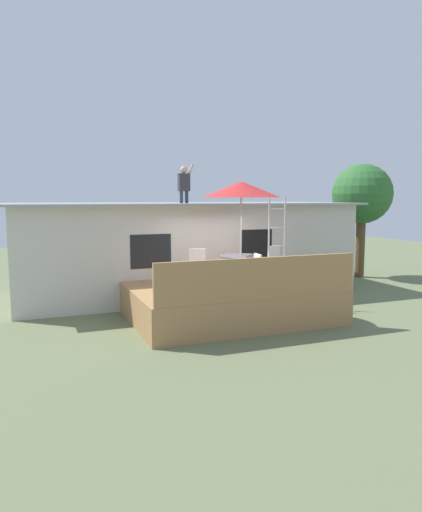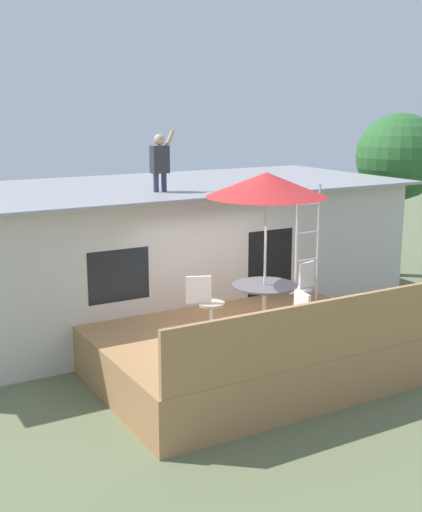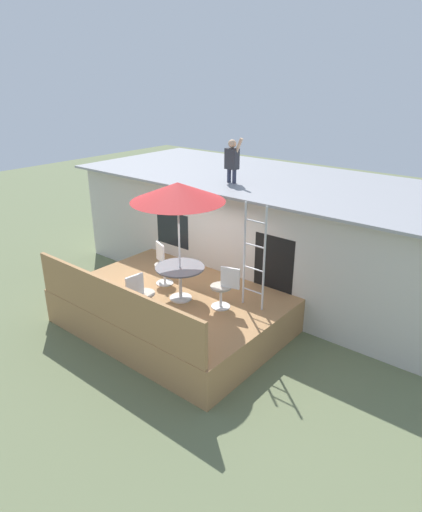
{
  "view_description": "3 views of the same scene",
  "coord_description": "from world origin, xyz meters",
  "px_view_note": "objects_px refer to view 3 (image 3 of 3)",
  "views": [
    {
      "loc": [
        -4.57,
        -10.42,
        2.95
      ],
      "look_at": [
        -0.09,
        0.97,
        1.43
      ],
      "focal_mm": 33.08,
      "sensor_mm": 36.0,
      "label": 1
    },
    {
      "loc": [
        -5.55,
        -8.56,
        4.33
      ],
      "look_at": [
        -0.39,
        0.5,
        1.98
      ],
      "focal_mm": 46.58,
      "sensor_mm": 36.0,
      "label": 2
    },
    {
      "loc": [
        6.2,
        -6.26,
        5.27
      ],
      "look_at": [
        0.74,
        0.4,
        1.76
      ],
      "focal_mm": 31.22,
      "sensor_mm": 36.0,
      "label": 3
    }
  ],
  "objects_px": {
    "patio_chair_right": "(224,288)",
    "patio_table": "(180,274)",
    "patio_umbrella": "(178,192)",
    "step_ladder": "(254,257)",
    "patio_chair_left": "(163,264)",
    "person_figure": "(232,158)",
    "patio_chair_near": "(141,295)"
  },
  "relations": [
    {
      "from": "patio_chair_right",
      "to": "patio_table",
      "type": "bearing_deg",
      "value": -0.0
    },
    {
      "from": "patio_umbrella",
      "to": "patio_chair_right",
      "type": "xyz_separation_m",
      "value": [
        0.96,
        0.28,
        -1.89
      ]
    },
    {
      "from": "patio_table",
      "to": "step_ladder",
      "type": "bearing_deg",
      "value": 26.79
    },
    {
      "from": "patio_umbrella",
      "to": "patio_chair_left",
      "type": "height_order",
      "value": "patio_umbrella"
    },
    {
      "from": "person_figure",
      "to": "patio_chair_left",
      "type": "height_order",
      "value": "person_figure"
    },
    {
      "from": "patio_umbrella",
      "to": "step_ladder",
      "type": "height_order",
      "value": "patio_umbrella"
    },
    {
      "from": "person_figure",
      "to": "patio_chair_right",
      "type": "height_order",
      "value": "person_figure"
    },
    {
      "from": "person_figure",
      "to": "patio_chair_left",
      "type": "relative_size",
      "value": 1.21
    },
    {
      "from": "patio_umbrella",
      "to": "patio_chair_near",
      "type": "height_order",
      "value": "patio_umbrella"
    },
    {
      "from": "patio_table",
      "to": "patio_umbrella",
      "type": "distance_m",
      "value": 1.76
    },
    {
      "from": "patio_table",
      "to": "person_figure",
      "type": "height_order",
      "value": "person_figure"
    },
    {
      "from": "person_figure",
      "to": "patio_table",
      "type": "bearing_deg",
      "value": -77.01
    },
    {
      "from": "step_ladder",
      "to": "patio_chair_near",
      "type": "bearing_deg",
      "value": -131.01
    },
    {
      "from": "patio_table",
      "to": "step_ladder",
      "type": "distance_m",
      "value": 1.63
    },
    {
      "from": "person_figure",
      "to": "patio_chair_near",
      "type": "relative_size",
      "value": 1.21
    },
    {
      "from": "patio_umbrella",
      "to": "patio_chair_near",
      "type": "relative_size",
      "value": 2.76
    },
    {
      "from": "patio_umbrella",
      "to": "patio_chair_near",
      "type": "bearing_deg",
      "value": -96.17
    },
    {
      "from": "patio_table",
      "to": "patio_chair_near",
      "type": "xyz_separation_m",
      "value": [
        -0.11,
        -1.02,
        -0.13
      ]
    },
    {
      "from": "patio_table",
      "to": "person_figure",
      "type": "distance_m",
      "value": 3.32
    },
    {
      "from": "patio_chair_left",
      "to": "patio_table",
      "type": "bearing_deg",
      "value": 0.0
    },
    {
      "from": "step_ladder",
      "to": "patio_umbrella",
      "type": "bearing_deg",
      "value": -153.21
    },
    {
      "from": "patio_table",
      "to": "patio_umbrella",
      "type": "xyz_separation_m",
      "value": [
        0.0,
        -0.0,
        1.76
      ]
    },
    {
      "from": "patio_umbrella",
      "to": "step_ladder",
      "type": "bearing_deg",
      "value": 26.79
    },
    {
      "from": "patio_chair_right",
      "to": "patio_chair_near",
      "type": "bearing_deg",
      "value": 34.29
    },
    {
      "from": "patio_umbrella",
      "to": "person_figure",
      "type": "distance_m",
      "value": 2.65
    },
    {
      "from": "patio_umbrella",
      "to": "patio_chair_right",
      "type": "distance_m",
      "value": 2.14
    },
    {
      "from": "person_figure",
      "to": "patio_chair_left",
      "type": "distance_m",
      "value": 3.1
    },
    {
      "from": "step_ladder",
      "to": "person_figure",
      "type": "relative_size",
      "value": 1.98
    },
    {
      "from": "patio_table",
      "to": "patio_chair_left",
      "type": "height_order",
      "value": "patio_chair_left"
    },
    {
      "from": "patio_chair_left",
      "to": "patio_umbrella",
      "type": "bearing_deg",
      "value": -0.0
    },
    {
      "from": "step_ladder",
      "to": "person_figure",
      "type": "distance_m",
      "value": 3.11
    },
    {
      "from": "patio_chair_left",
      "to": "patio_chair_near",
      "type": "xyz_separation_m",
      "value": [
        0.76,
        -1.37,
        0.0
      ]
    }
  ]
}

